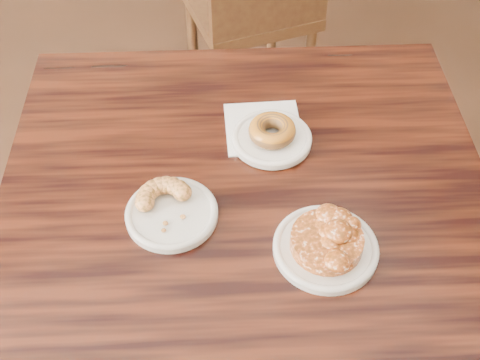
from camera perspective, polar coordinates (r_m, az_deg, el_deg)
name	(u,v)px	position (r m, az deg, el deg)	size (l,w,h in m)	color
cafe_table	(245,309)	(1.34, 0.52, -12.14)	(0.86, 0.86, 0.75)	black
chair_far	(249,6)	(2.05, 0.88, 16.16)	(0.41, 0.41, 0.90)	black
napkin	(263,128)	(1.15, 2.23, 4.99)	(0.14, 0.14, 0.00)	white
plate_donut	(272,139)	(1.12, 3.02, 3.91)	(0.15, 0.15, 0.01)	white
plate_cruller	(172,214)	(1.01, -6.49, -3.21)	(0.15, 0.15, 0.01)	silver
plate_fritter	(325,248)	(0.97, 8.10, -6.43)	(0.17, 0.17, 0.01)	silver
glazed_donut	(272,131)	(1.11, 3.07, 4.71)	(0.09, 0.09, 0.03)	#955815
apple_fritter	(327,239)	(0.95, 8.26, -5.57)	(0.16, 0.16, 0.04)	#4A2207
cruller_fragment	(171,206)	(1.00, -6.59, -2.47)	(0.11, 0.11, 0.03)	#593911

